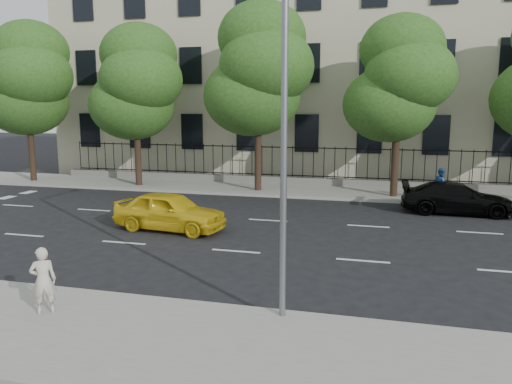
# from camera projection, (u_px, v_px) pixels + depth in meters

# --- Properties ---
(ground) EXTENTS (120.00, 120.00, 0.00)m
(ground) POSITION_uv_depth(u_px,v_px,m) (209.00, 277.00, 13.63)
(ground) COLOR black
(ground) RESTS_ON ground
(near_sidewalk) EXTENTS (60.00, 4.00, 0.15)m
(near_sidewalk) POSITION_uv_depth(u_px,v_px,m) (140.00, 340.00, 9.80)
(near_sidewalk) COLOR gray
(near_sidewalk) RESTS_ON ground
(far_sidewalk) EXTENTS (60.00, 4.00, 0.15)m
(far_sidewalk) POSITION_uv_depth(u_px,v_px,m) (297.00, 190.00, 26.97)
(far_sidewalk) COLOR gray
(far_sidewalk) RESTS_ON ground
(lane_markings) EXTENTS (49.60, 4.62, 0.01)m
(lane_markings) POSITION_uv_depth(u_px,v_px,m) (254.00, 234.00, 18.16)
(lane_markings) COLOR silver
(lane_markings) RESTS_ON ground
(masonry_building) EXTENTS (34.60, 12.11, 18.50)m
(masonry_building) POSITION_uv_depth(u_px,v_px,m) (322.00, 40.00, 33.96)
(masonry_building) COLOR beige
(masonry_building) RESTS_ON ground
(iron_fence) EXTENTS (30.00, 0.50, 2.20)m
(iron_fence) POSITION_uv_depth(u_px,v_px,m) (303.00, 176.00, 28.49)
(iron_fence) COLOR slate
(iron_fence) RESTS_ON far_sidewalk
(street_light) EXTENTS (0.25, 3.32, 8.05)m
(street_light) POSITION_uv_depth(u_px,v_px,m) (289.00, 80.00, 10.44)
(street_light) COLOR slate
(street_light) RESTS_ON near_sidewalk
(tree_a) EXTENTS (5.71, 5.31, 9.39)m
(tree_a) POSITION_uv_depth(u_px,v_px,m) (29.00, 79.00, 29.27)
(tree_a) COLOR #382619
(tree_a) RESTS_ON far_sidewalk
(tree_b) EXTENTS (5.53, 5.12, 8.97)m
(tree_b) POSITION_uv_depth(u_px,v_px,m) (137.00, 83.00, 27.58)
(tree_b) COLOR #382619
(tree_b) RESTS_ON far_sidewalk
(tree_c) EXTENTS (5.89, 5.50, 9.80)m
(tree_c) POSITION_uv_depth(u_px,v_px,m) (260.00, 70.00, 25.75)
(tree_c) COLOR #382619
(tree_c) RESTS_ON far_sidewalk
(tree_d) EXTENTS (5.34, 4.94, 8.84)m
(tree_d) POSITION_uv_depth(u_px,v_px,m) (400.00, 80.00, 24.12)
(tree_d) COLOR #382619
(tree_d) RESTS_ON far_sidewalk
(yellow_taxi) EXTENTS (4.43, 2.21, 1.45)m
(yellow_taxi) POSITION_uv_depth(u_px,v_px,m) (170.00, 211.00, 18.62)
(yellow_taxi) COLOR yellow
(yellow_taxi) RESTS_ON ground
(black_sedan) EXTENTS (4.66, 1.92, 1.35)m
(black_sedan) POSITION_uv_depth(u_px,v_px,m) (457.00, 198.00, 21.47)
(black_sedan) COLOR black
(black_sedan) RESTS_ON ground
(woman_near) EXTENTS (0.65, 0.60, 1.48)m
(woman_near) POSITION_uv_depth(u_px,v_px,m) (43.00, 280.00, 10.79)
(woman_near) COLOR beige
(woman_near) RESTS_ON near_sidewalk
(pedestrian_far) EXTENTS (0.67, 0.82, 1.57)m
(pedestrian_far) POSITION_uv_depth(u_px,v_px,m) (441.00, 184.00, 23.54)
(pedestrian_far) COLOR #234987
(pedestrian_far) RESTS_ON far_sidewalk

